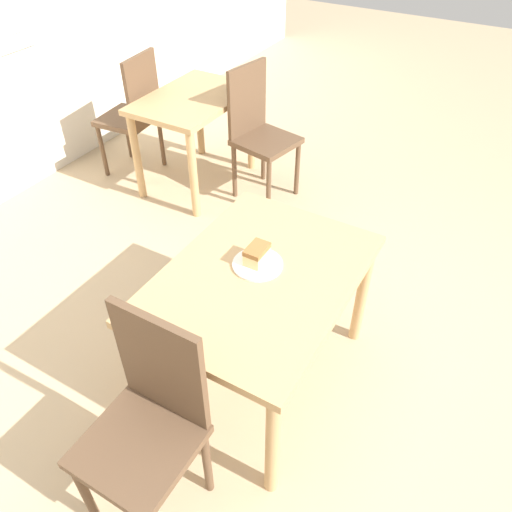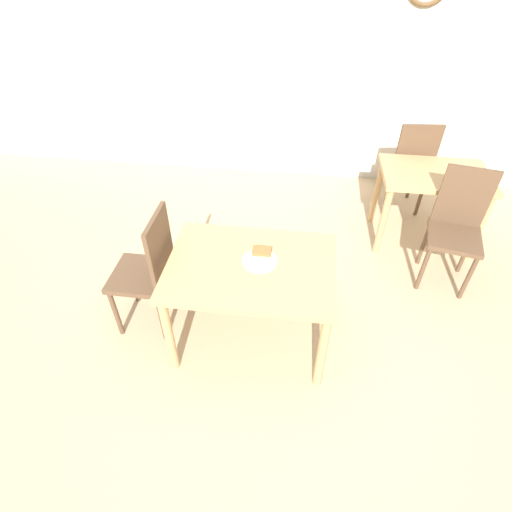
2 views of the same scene
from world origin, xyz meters
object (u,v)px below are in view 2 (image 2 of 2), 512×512
at_px(chair_far_opposite, 409,164).
at_px(dining_table_near, 251,276).
at_px(dining_table_far, 432,186).
at_px(plate, 260,261).
at_px(chair_far_corner, 457,225).
at_px(cake_slice, 262,254).
at_px(chair_near_window, 149,269).

bearing_deg(chair_far_opposite, dining_table_near, 49.32).
relative_size(dining_table_far, plate, 4.00).
distance_m(chair_far_corner, plate, 1.70).
bearing_deg(dining_table_near, chair_far_opposite, 55.00).
bearing_deg(cake_slice, dining_table_near, -142.88).
relative_size(chair_near_window, chair_far_corner, 1.00).
relative_size(dining_table_near, cake_slice, 8.99).
xyz_separation_m(plate, cake_slice, (0.01, 0.01, 0.05)).
height_order(chair_far_opposite, plate, chair_far_opposite).
bearing_deg(plate, chair_near_window, 178.86).
height_order(dining_table_near, cake_slice, cake_slice).
bearing_deg(chair_far_opposite, plate, 49.86).
xyz_separation_m(dining_table_far, chair_far_opposite, (-0.11, 0.49, -0.06)).
height_order(dining_table_far, chair_near_window, chair_near_window).
relative_size(chair_far_opposite, cake_slice, 8.10).
relative_size(plate, cake_slice, 1.88).
relative_size(dining_table_near, plate, 4.78).
bearing_deg(chair_far_opposite, cake_slice, 49.95).
relative_size(dining_table_near, dining_table_far, 1.19).
relative_size(dining_table_far, chair_far_opposite, 0.93).
xyz_separation_m(chair_far_corner, plate, (-1.47, -0.83, 0.18)).
distance_m(dining_table_far, chair_far_corner, 0.51).
distance_m(chair_near_window, chair_far_corner, 2.39).
height_order(dining_table_near, dining_table_far, dining_table_far).
bearing_deg(chair_far_opposite, dining_table_far, 97.16).
xyz_separation_m(dining_table_near, cake_slice, (0.06, 0.05, 0.15)).
relative_size(chair_near_window, cake_slice, 8.10).
distance_m(dining_table_far, chair_near_window, 2.51).
distance_m(chair_near_window, cake_slice, 0.82).
height_order(plate, cake_slice, cake_slice).
height_order(dining_table_near, chair_far_opposite, chair_far_opposite).
xyz_separation_m(chair_far_corner, cake_slice, (-1.46, -0.82, 0.23)).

